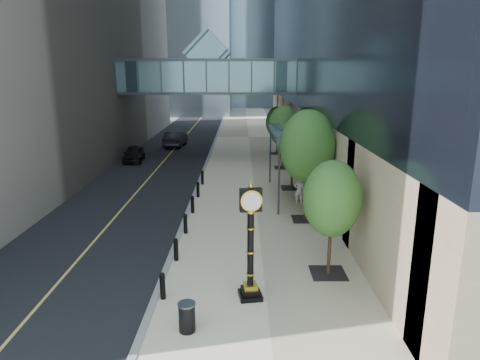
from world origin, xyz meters
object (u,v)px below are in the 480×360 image
at_px(pedestrian, 299,191).
at_px(trash_bin, 187,318).
at_px(car_far, 176,139).
at_px(car_near, 134,154).
at_px(street_clock, 250,250).

bearing_deg(pedestrian, trash_bin, 80.11).
distance_m(trash_bin, car_far, 34.89).
distance_m(trash_bin, car_near, 27.52).
xyz_separation_m(street_clock, pedestrian, (3.20, 11.18, -0.98)).
relative_size(street_clock, car_near, 1.04).
height_order(street_clock, car_far, street_clock).
bearing_deg(trash_bin, pedestrian, 68.49).
relative_size(trash_bin, car_near, 0.22).
relative_size(car_near, car_far, 0.80).
bearing_deg(trash_bin, car_near, 107.07).
height_order(trash_bin, car_near, car_near).
distance_m(car_near, car_far, 8.55).
relative_size(trash_bin, pedestrian, 0.52).
distance_m(pedestrian, car_far, 23.77).
bearing_deg(car_far, car_near, 75.99).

